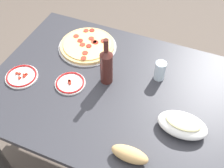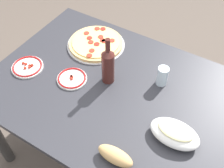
# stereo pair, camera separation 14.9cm
# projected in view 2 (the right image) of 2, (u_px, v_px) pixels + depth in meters

# --- Properties ---
(ground_plane) EXTENTS (8.00, 8.00, 0.00)m
(ground_plane) POSITION_uv_depth(u_px,v_px,m) (112.00, 152.00, 2.07)
(ground_plane) COLOR brown
(ground_plane) RESTS_ON ground
(dining_table) EXTENTS (1.35, 0.98, 0.74)m
(dining_table) POSITION_uv_depth(u_px,v_px,m) (112.00, 100.00, 1.60)
(dining_table) COLOR #2D2D33
(dining_table) RESTS_ON ground
(pepperoni_pizza) EXTENTS (0.36, 0.36, 0.03)m
(pepperoni_pizza) POSITION_uv_depth(u_px,v_px,m) (96.00, 43.00, 1.74)
(pepperoni_pizza) COLOR #B7B7BC
(pepperoni_pizza) RESTS_ON dining_table
(baked_pasta_dish) EXTENTS (0.24, 0.15, 0.08)m
(baked_pasta_dish) POSITION_uv_depth(u_px,v_px,m) (175.00, 133.00, 1.28)
(baked_pasta_dish) COLOR white
(baked_pasta_dish) RESTS_ON dining_table
(wine_bottle) EXTENTS (0.07, 0.07, 0.29)m
(wine_bottle) POSITION_uv_depth(u_px,v_px,m) (108.00, 65.00, 1.47)
(wine_bottle) COLOR #471E19
(wine_bottle) RESTS_ON dining_table
(water_glass) EXTENTS (0.06, 0.06, 0.11)m
(water_glass) POSITION_uv_depth(u_px,v_px,m) (162.00, 76.00, 1.50)
(water_glass) COLOR silver
(water_glass) RESTS_ON dining_table
(side_plate_near) EXTENTS (0.18, 0.18, 0.02)m
(side_plate_near) POSITION_uv_depth(u_px,v_px,m) (27.00, 67.00, 1.61)
(side_plate_near) COLOR white
(side_plate_near) RESTS_ON dining_table
(side_plate_far) EXTENTS (0.17, 0.17, 0.02)m
(side_plate_far) POSITION_uv_depth(u_px,v_px,m) (72.00, 78.00, 1.55)
(side_plate_far) COLOR white
(side_plate_far) RESTS_ON dining_table
(bread_loaf) EXTENTS (0.17, 0.07, 0.07)m
(bread_loaf) POSITION_uv_depth(u_px,v_px,m) (115.00, 156.00, 1.22)
(bread_loaf) COLOR tan
(bread_loaf) RESTS_ON dining_table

